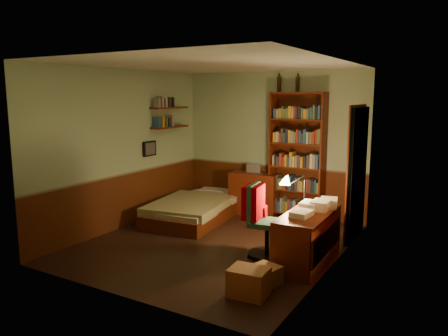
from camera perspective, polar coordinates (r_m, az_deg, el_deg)
The scene contains 24 objects.
floor at distance 6.59m, azimuth -1.11°, elevation -9.87°, with size 3.50×4.00×0.02m, color black.
ceiling at distance 6.23m, azimuth -1.19°, elevation 13.48°, with size 3.50×4.00×0.02m, color silver.
wall_back at distance 8.05m, azimuth 6.33°, elevation 3.19°, with size 3.50×0.02×2.60m, color #9CB58B.
wall_left at distance 7.35m, azimuth -12.96°, elevation 2.40°, with size 0.02×4.00×2.60m, color #9CB58B.
wall_right at distance 5.58m, azimuth 14.47°, elevation 0.16°, with size 0.02×4.00×2.60m, color #9CB58B.
wall_front at distance 4.71m, azimuth -14.00°, elevation -1.51°, with size 3.50×0.02×2.60m, color #9CB58B.
doorway at distance 6.88m, azimuth 17.02°, elevation -0.77°, with size 0.06×0.90×2.00m, color black.
door_trim at distance 6.89m, azimuth 16.74°, elevation -0.74°, with size 0.02×0.98×2.08m, color #491C0B.
bed at distance 7.80m, azimuth -3.62°, elevation -4.40°, with size 1.10×2.06×0.61m, color olive.
dresser at distance 8.08m, azimuth 3.97°, elevation -3.33°, with size 0.87×0.43×0.77m, color #551B0B.
mini_stereo at distance 8.13m, azimuth 3.98°, elevation 0.02°, with size 0.26×0.20×0.14m, color #B2B2B7.
bookshelf at distance 7.72m, azimuth 9.54°, elevation 1.46°, with size 0.96×0.30×2.23m, color #551B0B.
bottle_left at distance 7.91m, azimuth 7.21°, elevation 10.77°, with size 0.07×0.07×0.27m, color black.
bottle_right at distance 7.78m, azimuth 9.58°, elevation 10.71°, with size 0.07×0.07×0.26m, color black.
desk at distance 5.84m, azimuth 10.84°, elevation -9.01°, with size 0.53×1.27×0.68m, color #551B0B.
paper_stack at distance 6.08m, azimuth 13.52°, elevation -4.45°, with size 0.22×0.30×0.12m, color silver.
desk_lamp at distance 6.12m, azimuth 10.49°, elevation -2.31°, with size 0.16×0.16×0.52m, color black.
office_chair at distance 5.94m, azimuth 5.68°, elevation -6.70°, with size 0.52×0.46×1.05m, color #234D37.
red_jacket at distance 5.89m, azimuth 3.48°, elevation 0.68°, with size 0.21×0.39×0.46m, color #B30008.
wall_shelf_lower at distance 8.08m, azimuth -7.06°, elevation 5.33°, with size 0.20×0.90×0.03m, color #551B0B.
wall_shelf_upper at distance 8.06m, azimuth -7.11°, elevation 7.81°, with size 0.20×0.90×0.03m, color #551B0B.
framed_picture at distance 7.77m, azimuth -9.71°, elevation 2.51°, with size 0.04×0.32×0.26m, color black.
cardboard_box_a at distance 4.94m, azimuth 3.25°, elevation -14.66°, with size 0.41×0.33×0.31m, color #9B6A3F.
cardboard_box_b at distance 5.26m, azimuth 5.58°, elevation -13.69°, with size 0.31×0.26×0.22m, color #9B6A3F.
Camera 1 is at (3.24, -5.31, 2.17)m, focal length 35.00 mm.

